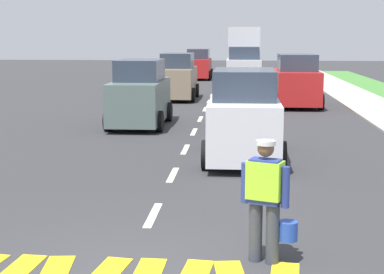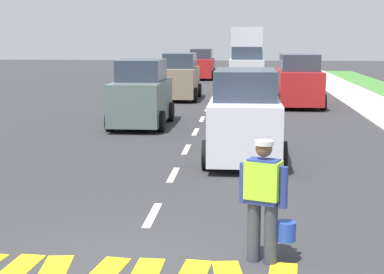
{
  "view_description": "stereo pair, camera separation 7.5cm",
  "coord_description": "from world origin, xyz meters",
  "px_view_note": "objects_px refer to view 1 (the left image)",
  "views": [
    {
      "loc": [
        1.45,
        -7.01,
        3.01
      ],
      "look_at": [
        0.54,
        4.26,
        1.1
      ],
      "focal_mm": 55.77,
      "sensor_mm": 36.0,
      "label": 1
    },
    {
      "loc": [
        1.53,
        -7.0,
        3.01
      ],
      "look_at": [
        0.54,
        4.26,
        1.1
      ],
      "focal_mm": 55.77,
      "sensor_mm": 36.0,
      "label": 2
    }
  ],
  "objects_px": {
    "car_oncoming_second": "(177,78)",
    "car_outgoing_ahead": "(244,118)",
    "road_worker": "(267,195)",
    "car_oncoming_third": "(198,65)",
    "car_oncoming_lead": "(140,95)",
    "delivery_truck": "(244,61)",
    "car_parked_far": "(296,82)"
  },
  "relations": [
    {
      "from": "car_oncoming_third",
      "to": "car_oncoming_lead",
      "type": "relative_size",
      "value": 1.05
    },
    {
      "from": "car_oncoming_second",
      "to": "car_outgoing_ahead",
      "type": "bearing_deg",
      "value": -77.43
    },
    {
      "from": "car_oncoming_second",
      "to": "car_oncoming_third",
      "type": "xyz_separation_m",
      "value": [
        0.03,
        14.0,
        -0.04
      ]
    },
    {
      "from": "car_oncoming_lead",
      "to": "car_parked_far",
      "type": "distance_m",
      "value": 8.56
    },
    {
      "from": "road_worker",
      "to": "delivery_truck",
      "type": "distance_m",
      "value": 27.14
    },
    {
      "from": "car_oncoming_second",
      "to": "car_outgoing_ahead",
      "type": "height_order",
      "value": "car_outgoing_ahead"
    },
    {
      "from": "road_worker",
      "to": "car_oncoming_lead",
      "type": "bearing_deg",
      "value": 107.14
    },
    {
      "from": "car_outgoing_ahead",
      "to": "car_oncoming_lead",
      "type": "height_order",
      "value": "car_oncoming_lead"
    },
    {
      "from": "car_oncoming_second",
      "to": "car_parked_far",
      "type": "relative_size",
      "value": 0.94
    },
    {
      "from": "delivery_truck",
      "to": "car_parked_far",
      "type": "height_order",
      "value": "delivery_truck"
    },
    {
      "from": "car_outgoing_ahead",
      "to": "road_worker",
      "type": "bearing_deg",
      "value": -87.74
    },
    {
      "from": "car_oncoming_third",
      "to": "car_oncoming_lead",
      "type": "xyz_separation_m",
      "value": [
        -0.4,
        -22.69,
        0.05
      ]
    },
    {
      "from": "delivery_truck",
      "to": "car_oncoming_lead",
      "type": "bearing_deg",
      "value": -103.44
    },
    {
      "from": "delivery_truck",
      "to": "car_oncoming_lead",
      "type": "relative_size",
      "value": 1.16
    },
    {
      "from": "car_outgoing_ahead",
      "to": "car_parked_far",
      "type": "relative_size",
      "value": 0.98
    },
    {
      "from": "car_outgoing_ahead",
      "to": "car_parked_far",
      "type": "distance_m",
      "value": 11.82
    },
    {
      "from": "road_worker",
      "to": "car_oncoming_third",
      "type": "bearing_deg",
      "value": 95.5
    },
    {
      "from": "delivery_truck",
      "to": "car_outgoing_ahead",
      "type": "distance_m",
      "value": 20.27
    },
    {
      "from": "car_oncoming_third",
      "to": "car_outgoing_ahead",
      "type": "relative_size",
      "value": 1.02
    },
    {
      "from": "car_oncoming_second",
      "to": "road_worker",
      "type": "bearing_deg",
      "value": -80.76
    },
    {
      "from": "car_oncoming_second",
      "to": "car_oncoming_lead",
      "type": "height_order",
      "value": "car_oncoming_lead"
    },
    {
      "from": "car_oncoming_third",
      "to": "delivery_truck",
      "type": "bearing_deg",
      "value": -67.68
    },
    {
      "from": "road_worker",
      "to": "car_oncoming_lead",
      "type": "height_order",
      "value": "car_oncoming_lead"
    },
    {
      "from": "delivery_truck",
      "to": "car_oncoming_lead",
      "type": "height_order",
      "value": "delivery_truck"
    },
    {
      "from": "car_oncoming_second",
      "to": "car_oncoming_lead",
      "type": "xyz_separation_m",
      "value": [
        -0.36,
        -8.69,
        0.01
      ]
    },
    {
      "from": "road_worker",
      "to": "car_parked_far",
      "type": "relative_size",
      "value": 0.4
    },
    {
      "from": "delivery_truck",
      "to": "car_oncoming_third",
      "type": "height_order",
      "value": "delivery_truck"
    },
    {
      "from": "car_oncoming_second",
      "to": "car_parked_far",
      "type": "distance_m",
      "value": 5.96
    },
    {
      "from": "car_oncoming_second",
      "to": "car_outgoing_ahead",
      "type": "distance_m",
      "value": 14.34
    },
    {
      "from": "car_parked_far",
      "to": "car_oncoming_third",
      "type": "bearing_deg",
      "value": 108.27
    },
    {
      "from": "road_worker",
      "to": "car_oncoming_third",
      "type": "relative_size",
      "value": 0.4
    },
    {
      "from": "road_worker",
      "to": "car_oncoming_second",
      "type": "xyz_separation_m",
      "value": [
        -3.39,
        20.86,
        0.1
      ]
    }
  ]
}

